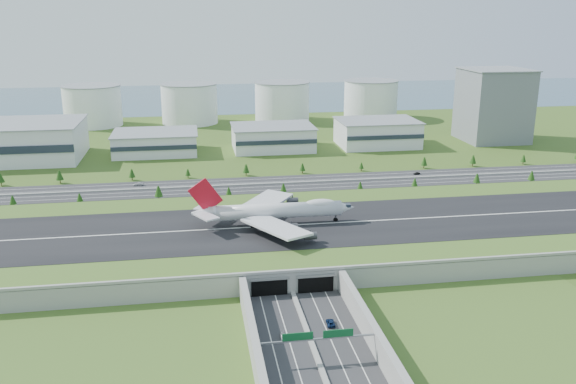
{
  "coord_description": "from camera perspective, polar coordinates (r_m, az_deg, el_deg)",
  "views": [
    {
      "loc": [
        -33.28,
        -249.02,
        98.96
      ],
      "look_at": [
        11.83,
        35.0,
        12.94
      ],
      "focal_mm": 38.0,
      "sensor_mm": 36.0,
      "label": 1
    }
  ],
  "objects": [
    {
      "name": "ground",
      "position": [
        270.02,
        -1.32,
        -4.85
      ],
      "size": [
        1200.0,
        1200.0,
        0.0
      ],
      "primitive_type": "plane",
      "color": "#2C4A17",
      "rests_on": "ground"
    },
    {
      "name": "airfield_deck",
      "position": [
        268.46,
        -1.32,
        -4.04
      ],
      "size": [
        520.0,
        100.0,
        9.2
      ],
      "color": "gray",
      "rests_on": "ground"
    },
    {
      "name": "underpass_road",
      "position": [
        180.59,
        3.09,
        -15.31
      ],
      "size": [
        38.8,
        120.4,
        8.0
      ],
      "color": "#28282B",
      "rests_on": "ground"
    },
    {
      "name": "sign_gantry_near",
      "position": [
        182.43,
        2.82,
        -13.66
      ],
      "size": [
        38.7,
        0.7,
        9.8
      ],
      "color": "gray",
      "rests_on": "ground"
    },
    {
      "name": "north_expressway",
      "position": [
        359.5,
        -3.37,
        0.65
      ],
      "size": [
        560.0,
        36.0,
        0.12
      ],
      "primitive_type": "cube",
      "color": "#28282B",
      "rests_on": "ground"
    },
    {
      "name": "tree_row",
      "position": [
        363.42,
        1.22,
        1.59
      ],
      "size": [
        498.44,
        48.63,
        8.34
      ],
      "color": "#3D2819",
      "rests_on": "ground"
    },
    {
      "name": "hangar_mid_a",
      "position": [
        449.24,
        -12.28,
        4.52
      ],
      "size": [
        58.0,
        42.0,
        15.0
      ],
      "primitive_type": "cube",
      "color": "silver",
      "rests_on": "ground"
    },
    {
      "name": "hangar_mid_b",
      "position": [
        452.02,
        -1.44,
        5.1
      ],
      "size": [
        58.0,
        42.0,
        17.0
      ],
      "primitive_type": "cube",
      "color": "silver",
      "rests_on": "ground"
    },
    {
      "name": "hangar_mid_c",
      "position": [
        468.9,
        8.34,
        5.48
      ],
      "size": [
        58.0,
        42.0,
        19.0
      ],
      "primitive_type": "cube",
      "color": "silver",
      "rests_on": "ground"
    },
    {
      "name": "office_tower",
      "position": [
        506.64,
        18.67,
        7.68
      ],
      "size": [
        46.0,
        46.0,
        55.0
      ],
      "primitive_type": "cube",
      "color": "slate",
      "rests_on": "ground"
    },
    {
      "name": "fuel_tank_a",
      "position": [
        571.54,
        -17.82,
        7.67
      ],
      "size": [
        50.0,
        50.0,
        35.0
      ],
      "primitive_type": "cylinder",
      "color": "white",
      "rests_on": "ground"
    },
    {
      "name": "fuel_tank_b",
      "position": [
        564.93,
        -9.2,
        8.15
      ],
      "size": [
        50.0,
        50.0,
        35.0
      ],
      "primitive_type": "cylinder",
      "color": "white",
      "rests_on": "ground"
    },
    {
      "name": "fuel_tank_c",
      "position": [
        571.03,
        -0.55,
        8.45
      ],
      "size": [
        50.0,
        50.0,
        35.0
      ],
      "primitive_type": "cylinder",
      "color": "white",
      "rests_on": "ground"
    },
    {
      "name": "fuel_tank_d",
      "position": [
        589.46,
        7.74,
        8.56
      ],
      "size": [
        50.0,
        50.0,
        35.0
      ],
      "primitive_type": "cylinder",
      "color": "white",
      "rests_on": "ground"
    },
    {
      "name": "bay_water",
      "position": [
        736.46,
        -6.43,
        8.83
      ],
      "size": [
        1200.0,
        260.0,
        0.06
      ],
      "primitive_type": "cube",
      "color": "#37566A",
      "rests_on": "ground"
    },
    {
      "name": "boeing_747",
      "position": [
        267.72,
        -1.29,
        -1.76
      ],
      "size": [
        73.44,
        69.43,
        22.71
      ],
      "rotation": [
        0.0,
        0.0,
        -0.01
      ],
      "color": "silver",
      "rests_on": "airfield_deck"
    },
    {
      "name": "car_0",
      "position": [
        196.26,
        -0.46,
        -13.34
      ],
      "size": [
        2.08,
        4.43,
        1.47
      ],
      "primitive_type": "imported",
      "rotation": [
        0.0,
        0.0,
        -0.08
      ],
      "color": "#BBBBC0",
      "rests_on": "ground"
    },
    {
      "name": "car_2",
      "position": [
        204.16,
        4.0,
        -12.1
      ],
      "size": [
        2.97,
        5.75,
        1.55
      ],
      "primitive_type": "imported",
      "rotation": [
        0.0,
        0.0,
        3.07
      ],
      "color": "#0D1F42",
      "rests_on": "ground"
    },
    {
      "name": "car_5",
      "position": [
        390.29,
        11.96,
        1.72
      ],
      "size": [
        4.48,
        2.57,
        1.4
      ],
      "primitive_type": "imported",
      "rotation": [
        0.0,
        0.0,
        -1.3
      ],
      "color": "black",
      "rests_on": "ground"
    },
    {
      "name": "car_7",
      "position": [
        368.15,
        -13.85,
        0.72
      ],
      "size": [
        5.93,
        2.76,
        1.67
      ],
      "primitive_type": "imported",
      "rotation": [
        0.0,
        0.0,
        -1.64
      ],
      "color": "silver",
      "rests_on": "ground"
    }
  ]
}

